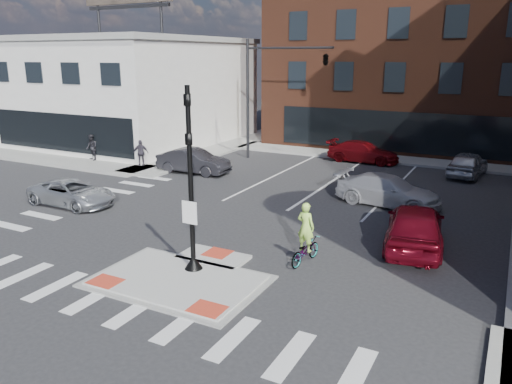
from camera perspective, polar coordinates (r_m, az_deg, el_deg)
The scene contains 18 objects.
ground at distance 16.66m, azimuth -7.91°, elevation -9.51°, with size 120.00×120.00×0.00m, color #28282B.
refuge_island at distance 16.45m, azimuth -8.44°, elevation -9.68°, with size 5.40×4.65×0.13m.
sidewalk_nw at distance 38.26m, azimuth -15.25°, elevation 4.48°, with size 23.50×20.50×0.15m.
sidewalk_n at distance 35.40m, azimuth 17.44°, elevation 3.45°, with size 26.00×3.00×0.15m, color gray.
building_nw at distance 44.71m, azimuth -16.54°, elevation 11.27°, with size 20.40×16.40×14.40m.
building_n at distance 44.60m, azimuth 20.74°, elevation 15.52°, with size 24.40×18.40×15.50m.
building_far_left at distance 65.52m, azimuth 16.65°, elevation 13.06°, with size 10.00×12.00×10.00m, color slate.
signal_pole at distance 16.12m, azimuth -7.41°, elevation -1.38°, with size 0.60×0.60×5.98m.
mast_arm_signal at distance 32.66m, azimuth 5.43°, elevation 14.00°, with size 6.10×2.24×8.00m.
silver_suv at distance 25.39m, azimuth -20.28°, elevation -0.08°, with size 2.03×4.41×1.23m, color silver.
red_sedan at distance 19.42m, azimuth 17.70°, elevation -3.71°, with size 2.03×5.04×1.72m, color maroon.
white_pickup at distance 24.61m, azimuth 14.84°, elevation 0.17°, with size 2.03×4.99×1.45m, color silver.
bg_car_dark at distance 30.57m, azimuth -7.16°, elevation 3.53°, with size 1.58×4.52×1.49m, color #252529.
bg_car_silver at distance 32.11m, azimuth 23.04°, elevation 2.97°, with size 1.74×4.33×1.48m, color silver.
bg_car_red at distance 34.30m, azimuth 12.14°, elevation 4.50°, with size 1.93×4.75×1.38m, color maroon.
cyclist at distance 17.30m, azimuth 5.65°, elevation -5.82°, with size 0.86×1.80×2.19m.
pedestrian_a at distance 35.09m, azimuth -18.27°, elevation 4.86°, with size 0.84×0.66×1.73m, color black.
pedestrian_b at distance 32.56m, azimuth -13.06°, elevation 4.39°, with size 0.96×0.40×1.64m, color #36323D.
Camera 1 is at (8.93, -12.21, 6.98)m, focal length 35.00 mm.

